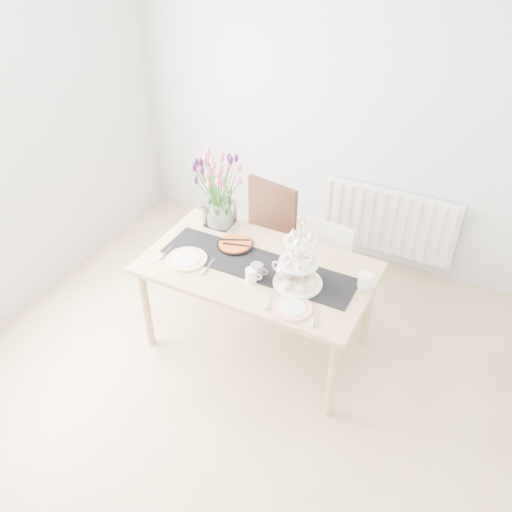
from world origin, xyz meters
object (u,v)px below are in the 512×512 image
at_px(mug_white, 251,275).
at_px(cake_stand, 298,268).
at_px(mug_grey, 257,271).
at_px(plate_right, 293,308).
at_px(tart_tin, 235,245).
at_px(chair_brown, 263,231).
at_px(plate_left, 187,259).
at_px(cream_jug, 365,281).
at_px(chair_white, 322,266).
at_px(dining_table, 258,274).
at_px(teapot, 286,271).
at_px(radiator, 388,221).
at_px(tulip_vase, 218,180).

bearing_deg(mug_white, cake_stand, 11.14).
bearing_deg(mug_grey, plate_right, -40.48).
bearing_deg(tart_tin, mug_white, -46.15).
distance_m(chair_brown, mug_white, 0.93).
distance_m(tart_tin, plate_left, 0.37).
bearing_deg(cake_stand, mug_white, -160.24).
distance_m(cream_jug, plate_right, 0.54).
xyz_separation_m(chair_white, cream_jug, (0.45, -0.44, 0.34)).
xyz_separation_m(dining_table, chair_brown, (-0.29, 0.67, -0.12)).
distance_m(chair_white, cream_jug, 0.71).
distance_m(chair_brown, chair_white, 0.59).
distance_m(dining_table, chair_brown, 0.74).
bearing_deg(chair_brown, teapot, -43.63).
relative_size(chair_white, tart_tin, 3.00).
xyz_separation_m(radiator, tart_tin, (-0.81, -1.31, 0.32)).
relative_size(dining_table, chair_brown, 1.69).
relative_size(cream_jug, plate_right, 0.39).
height_order(dining_table, chair_brown, chair_brown).
relative_size(plate_left, plate_right, 1.15).
distance_m(chair_brown, plate_right, 1.20).
xyz_separation_m(radiator, plate_right, (-0.16, -1.74, 0.31)).
relative_size(cream_jug, mug_white, 1.03).
xyz_separation_m(cake_stand, plate_right, (0.07, -0.23, -0.13)).
xyz_separation_m(chair_white, cake_stand, (0.05, -0.62, 0.43)).
height_order(chair_white, plate_left, chair_white).
bearing_deg(mug_white, cream_jug, 13.99).
distance_m(radiator, mug_white, 1.73).
relative_size(cream_jug, tart_tin, 0.37).
bearing_deg(tulip_vase, cake_stand, -26.04).
xyz_separation_m(teapot, plate_right, (0.16, -0.25, -0.06)).
relative_size(mug_grey, plate_right, 0.41).
bearing_deg(dining_table, tulip_vase, 145.61).
xyz_separation_m(chair_white, plate_right, (0.12, -0.85, 0.29)).
bearing_deg(plate_right, chair_white, 97.85).
xyz_separation_m(radiator, dining_table, (-0.56, -1.44, 0.22)).
xyz_separation_m(cream_jug, mug_white, (-0.70, -0.29, -0.00)).
bearing_deg(tart_tin, mug_grey, -39.03).
height_order(dining_table, plate_right, plate_right).
distance_m(cake_stand, plate_left, 0.82).
relative_size(chair_white, plate_right, 3.20).
distance_m(radiator, cream_jug, 1.38).
xyz_separation_m(tart_tin, mug_grey, (0.30, -0.24, 0.04)).
distance_m(cake_stand, mug_white, 0.32).
height_order(mug_white, plate_left, mug_white).
bearing_deg(mug_white, dining_table, 94.55).
height_order(radiator, cream_jug, cream_jug).
xyz_separation_m(radiator, plate_left, (-1.03, -1.61, 0.31)).
bearing_deg(cake_stand, dining_table, 168.94).
bearing_deg(dining_table, mug_grey, -65.37).
relative_size(chair_brown, tulip_vase, 1.36).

